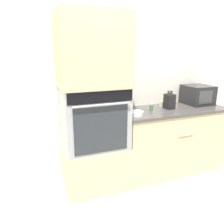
% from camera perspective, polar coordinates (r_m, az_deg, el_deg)
% --- Properties ---
extents(ground_plane, '(12.00, 12.00, 0.00)m').
position_cam_1_polar(ground_plane, '(2.85, 5.16, -19.72)').
color(ground_plane, beige).
extents(wall_back, '(8.00, 0.05, 2.50)m').
position_cam_1_polar(wall_back, '(2.93, 0.36, 7.87)').
color(wall_back, silver).
rests_on(wall_back, ground_plane).
extents(oven_cabinet_base, '(0.75, 0.60, 0.54)m').
position_cam_1_polar(oven_cabinet_base, '(2.83, -4.54, -13.55)').
color(oven_cabinet_base, beige).
rests_on(oven_cabinet_base, ground_plane).
extents(wall_oven, '(0.73, 0.64, 0.71)m').
position_cam_1_polar(wall_oven, '(2.58, -4.81, -1.32)').
color(wall_oven, '#9EA0A5').
rests_on(wall_oven, oven_cabinet_base).
extents(oven_cabinet_upper, '(0.75, 0.60, 0.79)m').
position_cam_1_polar(oven_cabinet_upper, '(2.47, -5.23, 15.64)').
color(oven_cabinet_upper, beige).
rests_on(oven_cabinet_upper, wall_oven).
extents(counter_unit, '(1.48, 0.63, 0.90)m').
position_cam_1_polar(counter_unit, '(3.20, 14.95, -6.86)').
color(counter_unit, beige).
rests_on(counter_unit, ground_plane).
extents(microwave, '(0.36, 0.37, 0.27)m').
position_cam_1_polar(microwave, '(3.41, 21.44, 4.20)').
color(microwave, '#232326').
rests_on(microwave, counter_unit).
extents(knife_block, '(0.12, 0.12, 0.24)m').
position_cam_1_polar(knife_block, '(3.01, 14.78, 2.72)').
color(knife_block, black).
rests_on(knife_block, counter_unit).
extents(bowl, '(0.16, 0.16, 0.05)m').
position_cam_1_polar(bowl, '(2.62, 6.46, -0.35)').
color(bowl, white).
rests_on(bowl, counter_unit).
extents(condiment_jar_near, '(0.05, 0.05, 0.09)m').
position_cam_1_polar(condiment_jar_near, '(2.94, 2.35, 1.83)').
color(condiment_jar_near, silver).
rests_on(condiment_jar_near, counter_unit).
extents(condiment_jar_mid, '(0.05, 0.05, 0.07)m').
position_cam_1_polar(condiment_jar_mid, '(3.11, 12.71, 2.01)').
color(condiment_jar_mid, silver).
rests_on(condiment_jar_mid, counter_unit).
extents(condiment_jar_far, '(0.05, 0.05, 0.09)m').
position_cam_1_polar(condiment_jar_far, '(2.88, 10.22, 1.31)').
color(condiment_jar_far, '#427047').
rests_on(condiment_jar_far, counter_unit).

